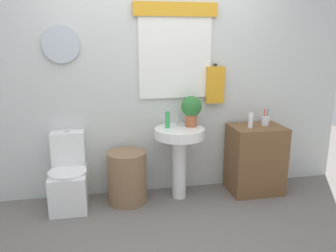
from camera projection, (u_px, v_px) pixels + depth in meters
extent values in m
plane|color=slate|center=(177.00, 243.00, 2.86)|extent=(8.00, 8.00, 0.00)
cube|color=silver|center=(155.00, 76.00, 3.63)|extent=(4.40, 0.10, 2.60)
cube|color=white|center=(175.00, 58.00, 3.56)|extent=(0.78, 0.03, 0.86)
cube|color=gold|center=(176.00, 9.00, 3.43)|extent=(0.88, 0.04, 0.14)
cylinder|color=silver|center=(61.00, 45.00, 3.31)|extent=(0.36, 0.03, 0.36)
cylinder|color=black|center=(215.00, 65.00, 3.65)|extent=(0.02, 0.06, 0.02)
cube|color=gold|center=(215.00, 85.00, 3.68)|extent=(0.20, 0.05, 0.40)
cube|color=white|center=(69.00, 189.00, 3.44)|extent=(0.36, 0.50, 0.38)
cylinder|color=white|center=(67.00, 172.00, 3.34)|extent=(0.38, 0.38, 0.03)
cube|color=white|center=(68.00, 149.00, 3.51)|extent=(0.34, 0.18, 0.37)
cylinder|color=silver|center=(67.00, 131.00, 3.47)|extent=(0.04, 0.04, 0.02)
cylinder|color=#846647|center=(127.00, 177.00, 3.53)|extent=(0.41, 0.41, 0.55)
cylinder|color=white|center=(179.00, 168.00, 3.62)|extent=(0.15, 0.15, 0.68)
cylinder|color=white|center=(180.00, 133.00, 3.52)|extent=(0.53, 0.53, 0.10)
cylinder|color=silver|center=(177.00, 121.00, 3.61)|extent=(0.03, 0.03, 0.10)
cube|color=brown|center=(255.00, 159.00, 3.77)|extent=(0.58, 0.44, 0.76)
cylinder|color=green|center=(167.00, 120.00, 3.52)|extent=(0.05, 0.05, 0.17)
cylinder|color=#AD5B38|center=(191.00, 120.00, 3.58)|extent=(0.12, 0.12, 0.13)
sphere|color=#2D7033|center=(191.00, 106.00, 3.54)|extent=(0.22, 0.22, 0.22)
cylinder|color=white|center=(251.00, 120.00, 3.60)|extent=(0.05, 0.05, 0.16)
cylinder|color=silver|center=(265.00, 121.00, 3.70)|extent=(0.08, 0.08, 0.10)
cylinder|color=blue|center=(267.00, 117.00, 3.70)|extent=(0.02, 0.04, 0.18)
cylinder|color=red|center=(264.00, 117.00, 3.70)|extent=(0.02, 0.02, 0.18)
cylinder|color=yellow|center=(266.00, 117.00, 3.67)|extent=(0.03, 0.01, 0.18)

